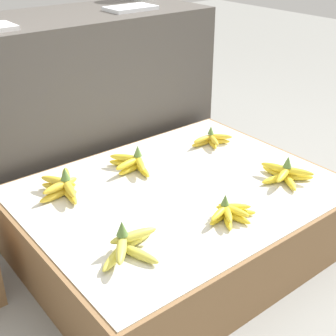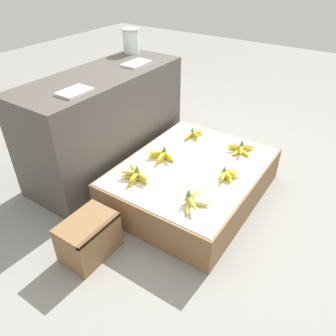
# 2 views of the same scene
# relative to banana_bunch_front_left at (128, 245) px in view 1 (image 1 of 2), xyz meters

# --- Properties ---
(ground_plane) EXTENTS (10.00, 10.00, 0.00)m
(ground_plane) POSITION_rel_banana_bunch_front_left_xyz_m (0.38, 0.21, -0.31)
(ground_plane) COLOR gray
(display_platform) EXTENTS (1.21, 0.95, 0.28)m
(display_platform) POSITION_rel_banana_bunch_front_left_xyz_m (0.38, 0.21, -0.17)
(display_platform) COLOR olive
(display_platform) RESTS_ON ground_plane
(back_vendor_table) EXTENTS (1.44, 0.56, 0.83)m
(back_vendor_table) POSITION_rel_banana_bunch_front_left_xyz_m (0.35, 1.04, 0.10)
(back_vendor_table) COLOR #4C4742
(back_vendor_table) RESTS_ON ground_plane
(banana_bunch_front_left) EXTENTS (0.25, 0.17, 0.11)m
(banana_bunch_front_left) POSITION_rel_banana_bunch_front_left_xyz_m (0.00, 0.00, 0.00)
(banana_bunch_front_left) COLOR gold
(banana_bunch_front_left) RESTS_ON display_platform
(banana_bunch_front_midleft) EXTENTS (0.20, 0.14, 0.09)m
(banana_bunch_front_midleft) POSITION_rel_banana_bunch_front_left_xyz_m (0.39, -0.06, -0.01)
(banana_bunch_front_midleft) COLOR yellow
(banana_bunch_front_midleft) RESTS_ON display_platform
(banana_bunch_front_midright) EXTENTS (0.21, 0.22, 0.11)m
(banana_bunch_front_midright) POSITION_rel_banana_bunch_front_left_xyz_m (0.76, -0.00, -0.00)
(banana_bunch_front_midright) COLOR yellow
(banana_bunch_front_midright) RESTS_ON display_platform
(banana_bunch_middle_left) EXTENTS (0.19, 0.23, 0.11)m
(banana_bunch_middle_left) POSITION_rel_banana_bunch_front_left_xyz_m (0.01, 0.46, 0.00)
(banana_bunch_middle_left) COLOR gold
(banana_bunch_middle_left) RESTS_ON display_platform
(banana_bunch_middle_midleft) EXTENTS (0.16, 0.23, 0.11)m
(banana_bunch_middle_midleft) POSITION_rel_banana_bunch_front_left_xyz_m (0.33, 0.45, -0.00)
(banana_bunch_middle_midleft) COLOR yellow
(banana_bunch_middle_midleft) RESTS_ON display_platform
(banana_bunch_middle_midright) EXTENTS (0.19, 0.13, 0.09)m
(banana_bunch_middle_midright) POSITION_rel_banana_bunch_front_left_xyz_m (0.76, 0.43, -0.01)
(banana_bunch_middle_midright) COLOR gold
(banana_bunch_middle_midright) RESTS_ON display_platform
(foam_tray_dark) EXTENTS (0.24, 0.15, 0.02)m
(foam_tray_dark) POSITION_rel_banana_bunch_front_left_xyz_m (0.68, 0.94, 0.53)
(foam_tray_dark) COLOR white
(foam_tray_dark) RESTS_ON back_vendor_table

